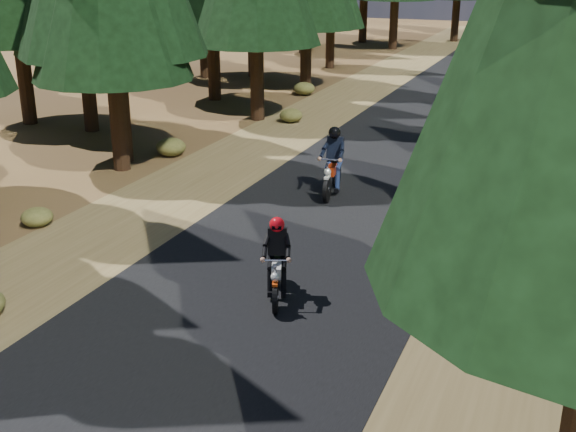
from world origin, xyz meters
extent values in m
plane|color=#4E341B|center=(0.00, 0.00, 0.00)|extent=(120.00, 120.00, 0.00)
cube|color=black|center=(0.00, 5.00, 0.01)|extent=(6.00, 100.00, 0.01)
cube|color=brown|center=(-4.60, 5.00, 0.00)|extent=(3.20, 100.00, 0.01)
cube|color=brown|center=(4.60, 5.00, 0.00)|extent=(3.20, 100.00, 0.01)
cylinder|color=black|center=(-7.26, 6.17, 2.67)|extent=(0.51, 0.51, 5.34)
cylinder|color=black|center=(-7.70, 6.96, 3.21)|extent=(0.56, 0.56, 6.43)
cylinder|color=black|center=(-11.13, 9.93, 2.78)|extent=(0.52, 0.52, 5.56)
cylinder|color=black|center=(-6.35, 13.89, 2.86)|extent=(0.53, 0.53, 5.72)
cylinder|color=black|center=(-9.76, 16.85, 3.18)|extent=(0.55, 0.55, 6.37)
cylinder|color=black|center=(-7.00, 20.76, 2.82)|extent=(0.53, 0.53, 5.64)
cylinder|color=black|center=(-10.86, 23.22, 2.72)|extent=(0.52, 0.52, 5.45)
cylinder|color=black|center=(-8.12, 27.46, 2.21)|extent=(0.48, 0.48, 4.42)
cylinder|color=black|center=(-11.79, 32.77, 2.37)|extent=(0.49, 0.49, 4.75)
cylinder|color=black|center=(-14.00, 10.00, 3.00)|extent=(0.54, 0.54, 6.00)
cylinder|color=black|center=(-13.00, 22.00, 3.20)|extent=(0.56, 0.56, 6.40)
cylinder|color=black|center=(-13.00, 36.00, 2.80)|extent=(0.52, 0.52, 5.60)
ellipsoid|color=#474C1E|center=(5.46, 2.03, 0.27)|extent=(0.91, 0.91, 0.55)
ellipsoid|color=#474C1E|center=(-4.98, 13.95, 0.26)|extent=(0.86, 0.86, 0.52)
ellipsoid|color=#474C1E|center=(-6.35, 1.41, 0.22)|extent=(0.74, 0.74, 0.44)
ellipsoid|color=#474C1E|center=(-6.53, 19.35, 0.29)|extent=(0.96, 0.96, 0.58)
ellipsoid|color=#474C1E|center=(-6.70, 8.04, 0.28)|extent=(0.94, 0.94, 0.56)
cube|color=black|center=(0.37, 0.06, 1.05)|extent=(0.40, 0.32, 0.50)
sphere|color=red|center=(0.37, 0.06, 1.42)|extent=(0.36, 0.36, 0.28)
cube|color=black|center=(-0.69, 6.27, 1.22)|extent=(0.43, 0.30, 0.58)
sphere|color=black|center=(-0.69, 6.27, 1.64)|extent=(0.36, 0.36, 0.32)
camera|label=1|loc=(5.15, -11.07, 6.07)|focal=45.00mm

